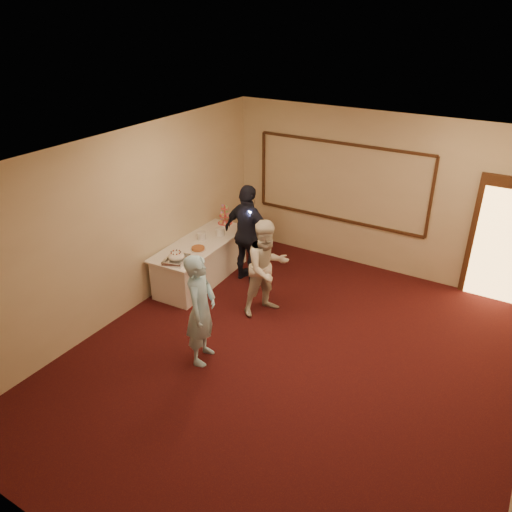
{
  "coord_description": "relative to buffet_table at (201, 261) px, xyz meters",
  "views": [
    {
      "loc": [
        2.52,
        -5.16,
        4.64
      ],
      "look_at": [
        -1.04,
        0.74,
        1.15
      ],
      "focal_mm": 35.0,
      "sensor_mm": 36.0,
      "label": 1
    }
  ],
  "objects": [
    {
      "name": "plate_stack_b",
      "position": [
        0.14,
        0.44,
        0.46
      ],
      "size": [
        0.18,
        0.18,
        0.15
      ],
      "color": "white",
      "rests_on": "buffet_table"
    },
    {
      "name": "floor",
      "position": [
        2.58,
        -1.34,
        -0.39
      ],
      "size": [
        7.0,
        7.0,
        0.0
      ],
      "primitive_type": "plane",
      "color": "#330B11",
      "rests_on": "ground"
    },
    {
      "name": "plate_stack_a",
      "position": [
        -0.06,
        0.11,
        0.45
      ],
      "size": [
        0.17,
        0.17,
        0.14
      ],
      "color": "white",
      "rests_on": "buffet_table"
    },
    {
      "name": "doorway",
      "position": [
        4.73,
        2.12,
        0.69
      ],
      "size": [
        1.05,
        0.07,
        2.2
      ],
      "color": "#371C10",
      "rests_on": "floor"
    },
    {
      "name": "wall_molding",
      "position": [
        1.78,
        2.13,
        1.21
      ],
      "size": [
        3.45,
        0.04,
        1.55
      ],
      "color": "#371C10",
      "rests_on": "room_walls"
    },
    {
      "name": "buffet_table",
      "position": [
        0.0,
        0.0,
        0.0
      ],
      "size": [
        0.94,
        2.2,
        0.77
      ],
      "color": "white",
      "rests_on": "floor"
    },
    {
      "name": "guest",
      "position": [
        0.75,
        0.45,
        0.54
      ],
      "size": [
        1.14,
        0.62,
        1.85
      ],
      "primitive_type": "imported",
      "rotation": [
        0.0,
        0.0,
        2.98
      ],
      "color": "black",
      "rests_on": "floor"
    },
    {
      "name": "woman",
      "position": [
        1.58,
        -0.31,
        0.43
      ],
      "size": [
        0.93,
        1.0,
        1.64
      ],
      "primitive_type": "imported",
      "rotation": [
        0.0,
        0.0,
        1.07
      ],
      "color": "silver",
      "rests_on": "floor"
    },
    {
      "name": "room_walls",
      "position": [
        2.58,
        -1.34,
        1.64
      ],
      "size": [
        6.04,
        7.04,
        3.02
      ],
      "color": "beige",
      "rests_on": "floor"
    },
    {
      "name": "tart",
      "position": [
        0.16,
        -0.28,
        0.41
      ],
      "size": [
        0.27,
        0.27,
        0.06
      ],
      "color": "white",
      "rests_on": "buffet_table"
    },
    {
      "name": "pavlova_tray",
      "position": [
        0.12,
        -0.82,
        0.46
      ],
      "size": [
        0.43,
        0.51,
        0.18
      ],
      "color": "#A8ABAF",
      "rests_on": "buffet_table"
    },
    {
      "name": "cupcake_stand",
      "position": [
        -0.11,
        0.96,
        0.53
      ],
      "size": [
        0.29,
        0.29,
        0.42
      ],
      "color": "#E95256",
      "rests_on": "buffet_table"
    },
    {
      "name": "camera_flash",
      "position": [
        0.86,
        0.33,
        1.03
      ],
      "size": [
        0.07,
        0.05,
        0.05
      ],
      "primitive_type": "cube",
      "rotation": [
        0.0,
        0.0,
        -0.1
      ],
      "color": "white",
      "rests_on": "guest"
    },
    {
      "name": "man",
      "position": [
        1.42,
        -1.88,
        0.45
      ],
      "size": [
        0.55,
        0.7,
        1.68
      ],
      "primitive_type": "imported",
      "rotation": [
        0.0,
        0.0,
        1.85
      ],
      "color": "#9FD5F2",
      "rests_on": "floor"
    }
  ]
}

